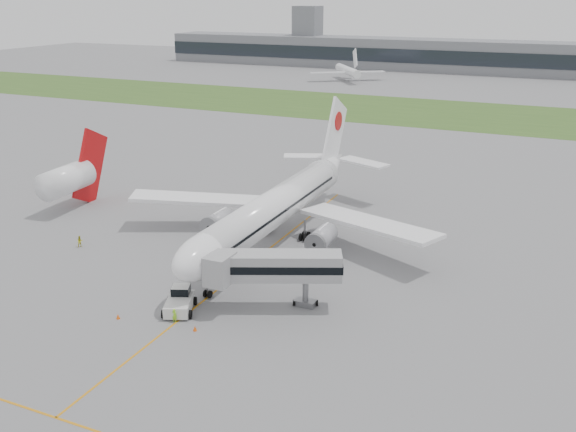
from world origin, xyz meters
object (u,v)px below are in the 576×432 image
at_px(airliner, 278,204).
at_px(neighbor_aircraft, 70,178).
at_px(ground_crew_near, 174,316).
at_px(pushback_tug, 180,301).
at_px(jet_bridge, 271,267).

height_order(airliner, neighbor_aircraft, airliner).
bearing_deg(ground_crew_near, pushback_tug, -65.18).
relative_size(ground_crew_near, neighbor_aircraft, 0.10).
distance_m(airliner, neighbor_aircraft, 37.75).
relative_size(airliner, pushback_tug, 9.66).
bearing_deg(pushback_tug, ground_crew_near, -91.13).
bearing_deg(pushback_tug, airliner, 64.38).
relative_size(airliner, ground_crew_near, 33.67).
xyz_separation_m(jet_bridge, neighbor_aircraft, (-45.78, 18.73, 0.18)).
height_order(ground_crew_near, neighbor_aircraft, neighbor_aircraft).
height_order(jet_bridge, neighbor_aircraft, neighbor_aircraft).
distance_m(airliner, ground_crew_near, 27.04).
bearing_deg(jet_bridge, ground_crew_near, -161.85).
bearing_deg(jet_bridge, airliner, 88.96).
relative_size(airliner, jet_bridge, 3.77).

